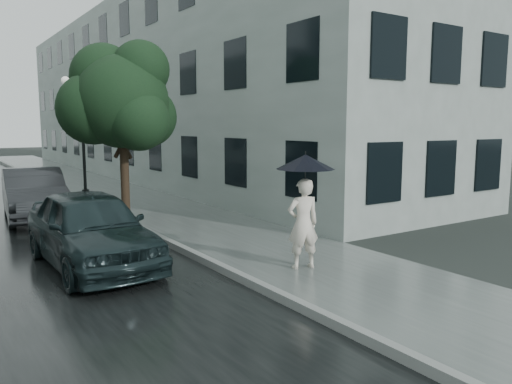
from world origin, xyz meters
TOP-DOWN VIEW (x-y plane):
  - ground at (0.00, 0.00)m, footprint 120.00×120.00m
  - sidewalk at (0.25, 12.00)m, footprint 3.50×60.00m
  - kerb_near at (-1.57, 12.00)m, footprint 0.15×60.00m
  - building_near at (5.47, 19.50)m, footprint 7.02×36.00m
  - pedestrian at (-0.14, 0.39)m, footprint 0.72×0.57m
  - umbrella at (-0.13, 0.34)m, footprint 1.32×1.32m
  - street_tree at (-1.45, 6.84)m, footprint 3.37×3.06m
  - lamp_post at (-1.00, 13.37)m, footprint 0.84×0.42m
  - car_near at (-3.50, 2.80)m, footprint 1.89×4.45m
  - car_far at (-3.50, 8.85)m, footprint 1.92×4.60m

SIDE VIEW (x-z plane):
  - ground at x=0.00m, z-range 0.00..0.00m
  - sidewalk at x=0.25m, z-range 0.00..0.01m
  - kerb_near at x=-1.57m, z-range 0.00..0.15m
  - car_far at x=-3.50m, z-range 0.01..1.49m
  - car_near at x=-3.50m, z-range 0.01..1.51m
  - pedestrian at x=-0.14m, z-range 0.01..1.76m
  - umbrella at x=-0.13m, z-range 1.41..2.73m
  - lamp_post at x=-1.00m, z-range 0.35..4.97m
  - street_tree at x=-1.45m, z-range 0.90..5.98m
  - building_near at x=5.47m, z-range 0.00..9.00m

